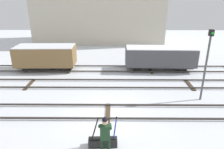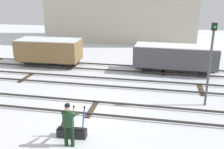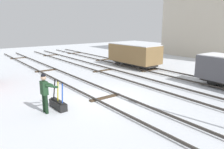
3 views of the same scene
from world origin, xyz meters
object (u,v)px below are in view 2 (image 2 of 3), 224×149
rail_worker (69,122)px  signal_post (211,58)px  freight_car_far_end (175,57)px  switch_lever_frame (72,131)px  freight_car_mid_siding (49,50)px

rail_worker → signal_post: size_ratio=0.42×
signal_post → freight_car_far_end: signal_post is taller
freight_car_far_end → signal_post: bearing=-73.4°
rail_worker → signal_post: 7.81m
freight_car_far_end → rail_worker: bearing=-110.7°
rail_worker → switch_lever_frame: bearing=98.9°
freight_car_far_end → freight_car_mid_siding: 9.85m
freight_car_far_end → freight_car_mid_siding: bearing=-178.5°
freight_car_mid_siding → signal_post: bearing=-27.5°
switch_lever_frame → rail_worker: 1.03m
rail_worker → freight_car_far_end: size_ratio=0.31×
switch_lever_frame → rail_worker: (0.12, -0.63, 0.81)m
rail_worker → freight_car_mid_siding: freight_car_mid_siding is taller
rail_worker → freight_car_far_end: (4.30, 10.52, 0.15)m
switch_lever_frame → freight_car_mid_siding: size_ratio=0.29×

